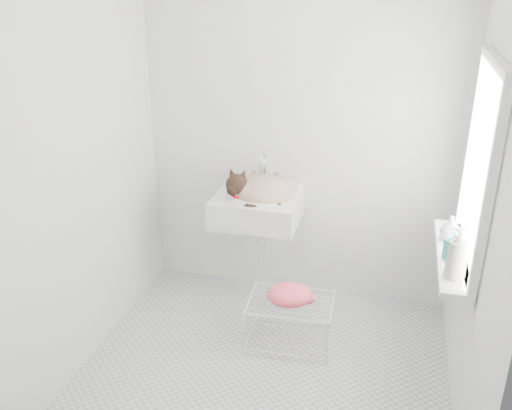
% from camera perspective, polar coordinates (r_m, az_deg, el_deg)
% --- Properties ---
extents(floor, '(2.20, 2.00, 0.02)m').
position_cam_1_polar(floor, '(3.59, 0.77, -16.47)').
color(floor, silver).
rests_on(floor, ground).
extents(back_wall, '(2.20, 0.02, 2.50)m').
position_cam_1_polar(back_wall, '(3.88, 4.49, 7.58)').
color(back_wall, silver).
rests_on(back_wall, ground).
extents(right_wall, '(0.02, 2.00, 2.50)m').
position_cam_1_polar(right_wall, '(2.91, 22.42, 0.43)').
color(right_wall, silver).
rests_on(right_wall, ground).
extents(left_wall, '(0.02, 2.00, 2.50)m').
position_cam_1_polar(left_wall, '(3.37, -17.60, 4.12)').
color(left_wall, silver).
rests_on(left_wall, ground).
extents(window_glass, '(0.01, 0.80, 1.00)m').
position_cam_1_polar(window_glass, '(3.06, 22.03, 3.58)').
color(window_glass, white).
rests_on(window_glass, right_wall).
extents(window_frame, '(0.04, 0.90, 1.10)m').
position_cam_1_polar(window_frame, '(3.06, 21.76, 3.61)').
color(window_frame, white).
rests_on(window_frame, right_wall).
extents(windowsill, '(0.16, 0.88, 0.04)m').
position_cam_1_polar(windowsill, '(3.25, 19.37, -4.93)').
color(windowsill, white).
rests_on(windowsill, right_wall).
extents(sink, '(0.58, 0.50, 0.23)m').
position_cam_1_polar(sink, '(3.82, 0.19, 1.03)').
color(sink, white).
rests_on(sink, back_wall).
extents(faucet, '(0.21, 0.15, 0.21)m').
position_cam_1_polar(faucet, '(3.93, 0.86, 3.88)').
color(faucet, silver).
rests_on(faucet, sink).
extents(cat, '(0.48, 0.42, 0.28)m').
position_cam_1_polar(cat, '(3.78, 0.31, 1.48)').
color(cat, tan).
rests_on(cat, sink).
extents(wire_rack, '(0.55, 0.40, 0.32)m').
position_cam_1_polar(wire_rack, '(3.73, 3.49, -11.91)').
color(wire_rack, silver).
rests_on(wire_rack, floor).
extents(towel, '(0.34, 0.28, 0.12)m').
position_cam_1_polar(towel, '(3.60, 3.41, -9.53)').
color(towel, orange).
rests_on(towel, wire_rack).
extents(bottle_a, '(0.09, 0.09, 0.23)m').
position_cam_1_polar(bottle_a, '(3.00, 19.52, -6.99)').
color(bottle_a, beige).
rests_on(bottle_a, windowsill).
extents(bottle_b, '(0.11, 0.11, 0.17)m').
position_cam_1_polar(bottle_b, '(3.16, 19.32, -5.32)').
color(bottle_b, '#1F6974').
rests_on(bottle_b, windowsill).
extents(bottle_c, '(0.16, 0.16, 0.15)m').
position_cam_1_polar(bottle_c, '(3.38, 19.10, -3.39)').
color(bottle_c, silver).
rests_on(bottle_c, windowsill).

